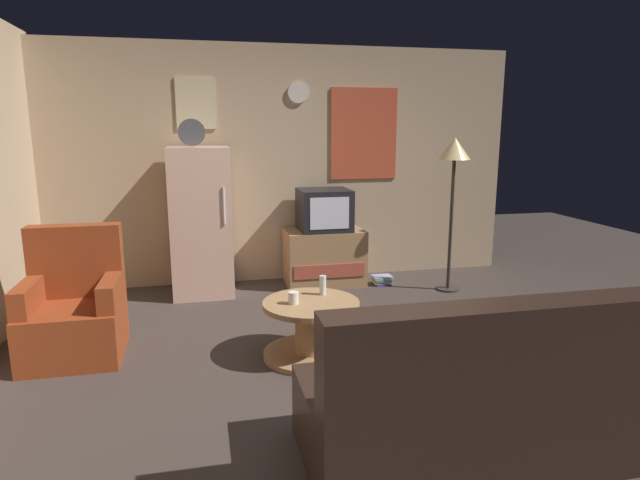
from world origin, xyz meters
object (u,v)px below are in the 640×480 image
object	(u,v)px
mug_ceramic_white	(293,298)
book_stack	(382,280)
armchair	(75,311)
wine_glass	(323,285)
fridge	(201,221)
standing_lamp	(454,161)
tv_stand	(324,257)
couch	(472,404)
crt_tv	(324,210)
coffee_table	(311,329)

from	to	relation	value
mug_ceramic_white	book_stack	distance (m)	2.17
mug_ceramic_white	armchair	size ratio (longest dim) A/B	0.09
wine_glass	armchair	bearing A→B (deg)	171.16
fridge	standing_lamp	distance (m)	2.64
tv_stand	couch	world-z (taller)	couch
wine_glass	book_stack	xyz separation A→B (m)	(1.02, 1.53, -0.45)
standing_lamp	armchair	bearing A→B (deg)	-165.35
crt_tv	coffee_table	world-z (taller)	crt_tv
wine_glass	couch	bearing A→B (deg)	-75.16
fridge	tv_stand	size ratio (longest dim) A/B	2.11
crt_tv	coffee_table	size ratio (longest dim) A/B	0.75
book_stack	crt_tv	bearing A→B (deg)	164.56
coffee_table	mug_ceramic_white	xyz separation A→B (m)	(-0.14, -0.02, 0.26)
tv_stand	standing_lamp	size ratio (longest dim) A/B	0.53
wine_glass	mug_ceramic_white	distance (m)	0.31
tv_stand	crt_tv	distance (m)	0.52
tv_stand	wine_glass	xyz separation A→B (m)	(-0.40, -1.70, 0.20)
fridge	book_stack	distance (m)	2.04
standing_lamp	mug_ceramic_white	size ratio (longest dim) A/B	17.67
couch	book_stack	world-z (taller)	couch
wine_glass	fridge	bearing A→B (deg)	118.46
tv_stand	couch	distance (m)	3.28
crt_tv	wine_glass	xyz separation A→B (m)	(-0.40, -1.70, -0.32)
armchair	standing_lamp	bearing A→B (deg)	14.65
wine_glass	couch	world-z (taller)	couch
fridge	tv_stand	world-z (taller)	fridge
wine_glass	armchair	size ratio (longest dim) A/B	0.16
book_stack	coffee_table	bearing A→B (deg)	-124.18
crt_tv	book_stack	world-z (taller)	crt_tv
standing_lamp	armchair	size ratio (longest dim) A/B	1.66
fridge	standing_lamp	bearing A→B (deg)	-10.00
mug_ceramic_white	standing_lamp	bearing A→B (deg)	35.78
tv_stand	crt_tv	xyz separation A→B (m)	(-0.00, -0.00, 0.52)
mug_ceramic_white	fridge	bearing A→B (deg)	109.23
armchair	book_stack	distance (m)	3.13
couch	wine_glass	bearing A→B (deg)	104.84
wine_glass	book_stack	world-z (taller)	wine_glass
fridge	crt_tv	xyz separation A→B (m)	(1.29, 0.06, 0.07)
couch	mug_ceramic_white	bearing A→B (deg)	115.61
couch	book_stack	bearing A→B (deg)	79.13
fridge	wine_glass	xyz separation A→B (m)	(0.89, -1.64, -0.25)
coffee_table	mug_ceramic_white	bearing A→B (deg)	-170.77
fridge	book_stack	world-z (taller)	fridge
fridge	tv_stand	distance (m)	1.37
tv_stand	wine_glass	size ratio (longest dim) A/B	5.60
fridge	tv_stand	bearing A→B (deg)	2.56
coffee_table	couch	distance (m)	1.54
tv_stand	standing_lamp	bearing A→B (deg)	-22.23
standing_lamp	tv_stand	bearing A→B (deg)	157.77
crt_tv	standing_lamp	size ratio (longest dim) A/B	0.34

